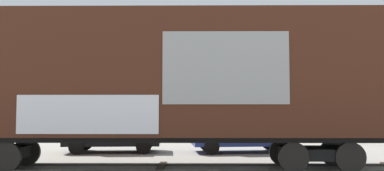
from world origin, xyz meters
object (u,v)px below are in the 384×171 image
flagpole (301,60)px  parked_car_blue (241,133)px  parked_car_black (113,132)px  freight_car (153,78)px

flagpole → parked_car_blue: size_ratio=1.67×
flagpole → parked_car_black: size_ratio=1.79×
freight_car → flagpole: (7.30, 11.20, 1.93)m
freight_car → flagpole: bearing=56.9°
parked_car_black → flagpole: bearing=33.3°
flagpole → parked_car_black: bearing=-146.7°
freight_car → parked_car_blue: (3.21, 5.05, -2.05)m
parked_car_blue → freight_car: bearing=-122.5°
freight_car → parked_car_black: 5.76m
freight_car → parked_car_blue: size_ratio=3.56×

